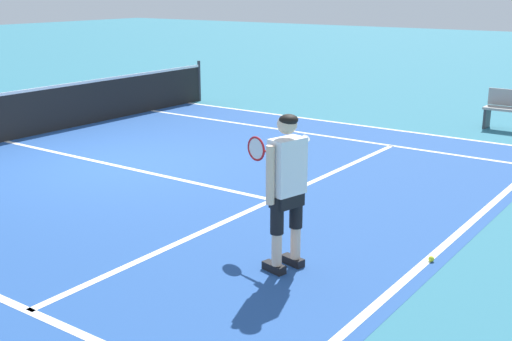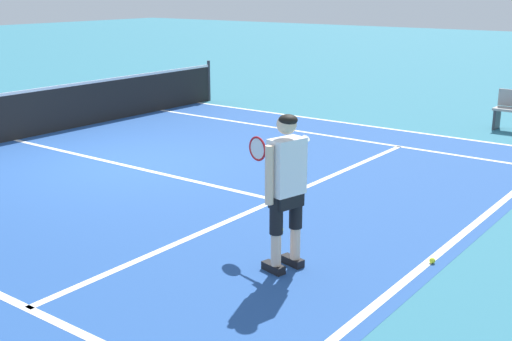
# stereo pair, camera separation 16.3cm
# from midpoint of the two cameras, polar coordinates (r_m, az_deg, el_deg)

# --- Properties ---
(ground_plane) EXTENTS (80.00, 80.00, 0.00)m
(ground_plane) POSITION_cam_midpoint_polar(r_m,az_deg,el_deg) (11.57, -12.71, 0.46)
(ground_plane) COLOR teal
(court_inner_surface) EXTENTS (10.98, 9.43, 0.00)m
(court_inner_surface) POSITION_cam_midpoint_polar(r_m,az_deg,el_deg) (10.57, -7.50, -0.71)
(court_inner_surface) COLOR #234C93
(court_inner_surface) RESTS_ON ground
(line_baseline) EXTENTS (10.98, 0.10, 0.01)m
(line_baseline) POSITION_cam_midpoint_polar(r_m,az_deg,el_deg) (8.32, 16.08, -5.78)
(line_baseline) COLOR white
(line_baseline) RESTS_ON ground
(line_service) EXTENTS (8.23, 0.10, 0.01)m
(line_service) POSITION_cam_midpoint_polar(r_m,az_deg,el_deg) (9.44, 0.94, -2.58)
(line_service) COLOR white
(line_service) RESTS_ON ground
(line_centre_service) EXTENTS (0.10, 6.40, 0.01)m
(line_centre_service) POSITION_cam_midpoint_polar(r_m,az_deg,el_deg) (11.48, -12.32, 0.39)
(line_centre_service) COLOR white
(line_centre_service) RESTS_ON ground
(line_singles_right) EXTENTS (0.10, 9.03, 0.01)m
(line_singles_right) POSITION_cam_midpoint_polar(r_m,az_deg,el_deg) (13.76, 4.22, 3.24)
(line_singles_right) COLOR white
(line_singles_right) RESTS_ON ground
(line_doubles_right) EXTENTS (0.10, 9.03, 0.01)m
(line_doubles_right) POSITION_cam_midpoint_polar(r_m,az_deg,el_deg) (14.93, 6.98, 4.15)
(line_doubles_right) COLOR white
(line_doubles_right) RESTS_ON ground
(tennis_net) EXTENTS (11.96, 0.08, 1.07)m
(tennis_net) POSITION_cam_midpoint_polar(r_m,az_deg,el_deg) (13.87, -21.44, 4.37)
(tennis_net) COLOR #333338
(tennis_net) RESTS_ON ground
(tennis_player) EXTENTS (0.83, 1.06, 1.71)m
(tennis_player) POSITION_cam_midpoint_polar(r_m,az_deg,el_deg) (6.89, 1.92, -0.95)
(tennis_player) COLOR black
(tennis_player) RESTS_ON ground
(tennis_ball_near_feet) EXTENTS (0.07, 0.07, 0.07)m
(tennis_ball_near_feet) POSITION_cam_midpoint_polar(r_m,az_deg,el_deg) (7.61, 14.40, -7.46)
(tennis_ball_near_feet) COLOR #CCE02D
(tennis_ball_near_feet) RESTS_ON ground
(tennis_ball_by_baseline) EXTENTS (0.07, 0.07, 0.07)m
(tennis_ball_by_baseline) POSITION_cam_midpoint_polar(r_m,az_deg,el_deg) (8.24, 1.45, -5.13)
(tennis_ball_by_baseline) COLOR #CCE02D
(tennis_ball_by_baseline) RESTS_ON ground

